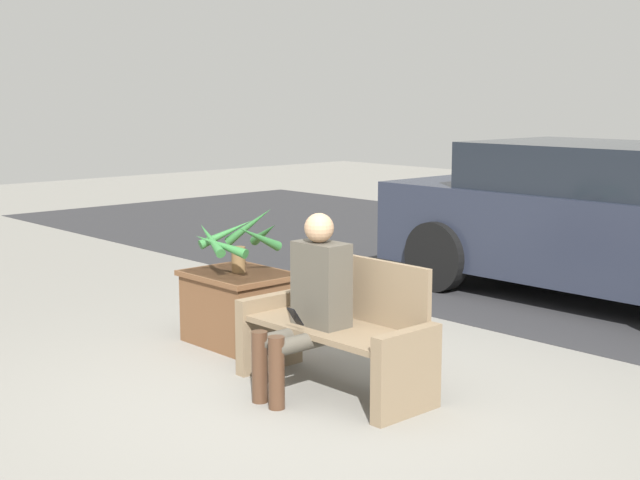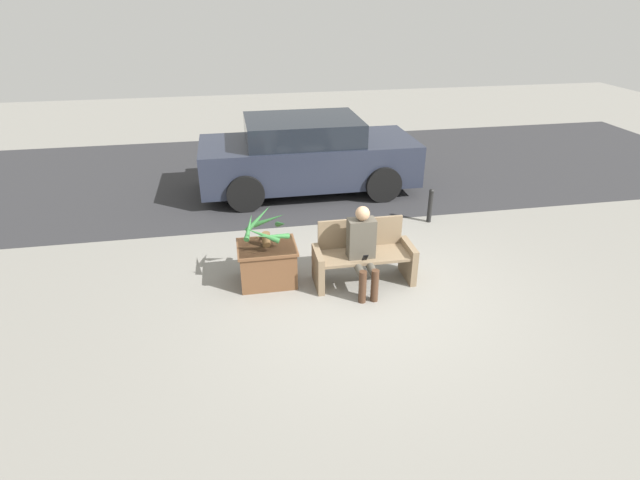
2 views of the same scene
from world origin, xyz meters
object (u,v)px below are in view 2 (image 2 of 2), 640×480
at_px(bench, 363,256).
at_px(parked_car, 307,155).
at_px(person_seated, 363,247).
at_px(potted_plant, 265,228).
at_px(bollard_post, 430,205).
at_px(planter_box, 267,263).

height_order(bench, parked_car, parked_car).
height_order(bench, person_seated, person_seated).
relative_size(potted_plant, parked_car, 0.15).
bearing_deg(potted_plant, person_seated, -17.22).
relative_size(parked_car, bollard_post, 6.82).
xyz_separation_m(person_seated, parked_car, (-0.13, 3.91, 0.11)).
height_order(potted_plant, bollard_post, potted_plant).
height_order(bench, potted_plant, potted_plant).
height_order(potted_plant, parked_car, parked_car).
bearing_deg(person_seated, potted_plant, 162.78).
distance_m(parked_car, bollard_post, 2.78).
bearing_deg(planter_box, parked_car, 72.01).
height_order(planter_box, parked_car, parked_car).
bearing_deg(parked_car, planter_box, -107.99).
bearing_deg(bollard_post, potted_plant, -153.24).
height_order(bench, bollard_post, bench).
distance_m(potted_plant, bollard_post, 3.44).
distance_m(person_seated, planter_box, 1.37).
xyz_separation_m(potted_plant, bollard_post, (3.04, 1.53, -0.51)).
distance_m(bench, bollard_post, 2.43).
relative_size(bench, bollard_post, 2.22).
bearing_deg(planter_box, bollard_post, 26.83).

